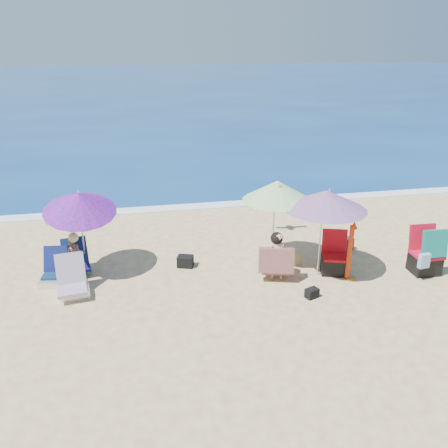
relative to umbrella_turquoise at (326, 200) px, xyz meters
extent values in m
plane|color=#D8BC84|center=(-1.63, -0.53, -1.65)|extent=(120.00, 120.00, 0.00)
cube|color=navy|center=(-1.63, 44.47, -1.70)|extent=(120.00, 80.00, 0.12)
cube|color=white|center=(-1.63, 4.57, -1.63)|extent=(120.00, 0.50, 0.04)
cylinder|color=silver|center=(-0.05, 0.00, -0.79)|extent=(0.04, 0.04, 1.72)
cone|color=#EF1F7B|center=(0.00, 0.00, 0.00)|extent=(1.95, 1.95, 0.39)
cylinder|color=silver|center=(0.05, 0.00, 0.17)|extent=(0.03, 0.03, 0.10)
cylinder|color=white|center=(-0.79, 0.80, -0.77)|extent=(0.04, 0.04, 1.75)
cone|color=#51A219|center=(-0.79, 0.65, 0.03)|extent=(1.87, 1.87, 0.42)
cylinder|color=white|center=(-0.81, 0.49, 0.22)|extent=(0.04, 0.04, 0.11)
cylinder|color=silver|center=(-4.76, 1.08, -0.82)|extent=(0.12, 0.43, 1.61)
cone|color=#B71A89|center=(-4.72, 0.91, -0.05)|extent=(1.71, 1.76, 0.74)
cylinder|color=white|center=(-4.71, 0.90, 0.14)|extent=(0.04, 0.06, 0.11)
cylinder|color=#BD310D|center=(0.49, -0.26, -1.06)|extent=(0.11, 0.11, 1.17)
cone|color=red|center=(0.48, -0.34, -0.43)|extent=(0.16, 0.16, 0.15)
cube|color=#0D274B|center=(-5.32, 0.73, -1.48)|extent=(0.52, 0.48, 0.06)
cube|color=#0D164B|center=(-5.31, 0.93, -1.22)|extent=(0.51, 0.34, 0.50)
cube|color=silver|center=(-5.37, 0.64, -1.57)|extent=(0.55, 0.50, 0.15)
cube|color=#F27055|center=(-4.93, -0.01, -1.46)|extent=(0.59, 0.54, 0.06)
cube|color=#D95D4C|center=(-4.96, 0.34, -1.17)|extent=(0.57, 0.38, 0.57)
cube|color=white|center=(-4.91, 0.14, -1.56)|extent=(0.62, 0.56, 0.17)
cube|color=#A20B10|center=(0.32, 0.01, -1.27)|extent=(0.62, 0.58, 0.05)
cube|color=#AA0C15|center=(0.38, 0.23, -1.01)|extent=(0.53, 0.28, 0.51)
cube|color=black|center=(0.31, 0.04, -1.47)|extent=(0.60, 0.56, 0.36)
cube|color=red|center=(2.18, -0.34, -1.22)|extent=(0.58, 0.52, 0.06)
cube|color=#B20C23|center=(2.19, -0.09, -0.94)|extent=(0.57, 0.18, 0.56)
cube|color=black|center=(2.18, -0.32, -1.45)|extent=(0.56, 0.50, 0.40)
cube|color=#0A865E|center=(2.17, -0.53, -0.89)|extent=(0.51, 0.20, 0.57)
cube|color=#7D9FC9|center=(1.92, -0.64, -1.19)|extent=(0.23, 0.13, 0.30)
imported|color=tan|center=(-0.94, 0.01, -1.14)|extent=(0.42, 0.33, 1.02)
cube|color=#2E0D5F|center=(-0.92, 0.08, -1.44)|extent=(0.68, 0.63, 0.07)
cube|color=navy|center=(-0.98, -0.10, -1.17)|extent=(0.74, 0.42, 0.52)
sphere|color=black|center=(-0.96, 0.02, -0.74)|extent=(0.25, 0.25, 0.25)
imported|color=tan|center=(-4.95, 1.03, -1.23)|extent=(0.46, 0.39, 0.84)
cube|color=#0C0C46|center=(-4.92, 0.92, -1.46)|extent=(0.59, 0.54, 0.06)
cube|color=#0D1F49|center=(-4.97, 1.16, -1.19)|extent=(0.56, 0.39, 0.54)
sphere|color=#D3C87A|center=(-4.93, 0.99, -0.81)|extent=(0.20, 0.20, 0.20)
cube|color=black|center=(-2.69, 0.91, -1.53)|extent=(0.39, 0.33, 0.24)
cube|color=tan|center=(-0.39, 0.56, -1.52)|extent=(0.37, 0.32, 0.26)
cube|color=#1A2639|center=(1.00, 1.03, -1.50)|extent=(0.47, 0.43, 0.29)
cube|color=black|center=(-0.49, -0.82, -1.55)|extent=(0.28, 0.24, 0.18)
cube|color=orange|center=(0.55, -0.33, -1.63)|extent=(0.22, 0.14, 0.03)
camera|label=1|loc=(-3.57, -7.90, 2.91)|focal=36.78mm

